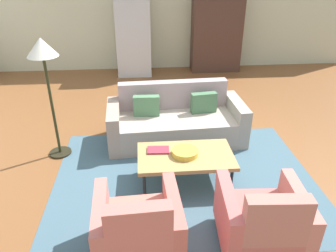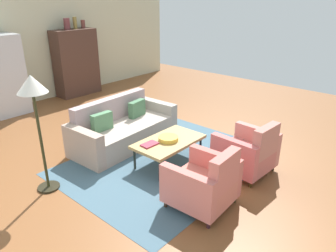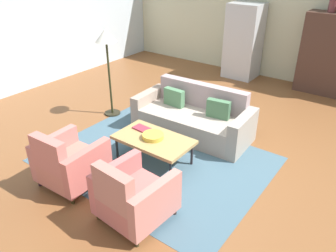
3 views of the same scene
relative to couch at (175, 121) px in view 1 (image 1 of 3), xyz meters
The scene contains 12 objects.
ground_plane 0.74m from the couch, 56.20° to the right, with size 11.44×11.44×0.00m, color brown.
wall_back 3.95m from the couch, 84.26° to the left, with size 9.53×0.12×2.80m, color beige.
area_rug 1.17m from the couch, 89.80° to the right, with size 3.40×2.60×0.01m, color #425F6F.
couch is the anchor object (origin of this frame).
coffee_table 1.19m from the couch, 89.81° to the right, with size 1.20×0.70×0.42m.
armchair_left 2.43m from the couch, 104.15° to the right, with size 0.84×0.84×0.88m.
armchair_right 2.43m from the couch, 75.70° to the right, with size 0.85×0.85×0.88m.
fruit_bowl 1.20m from the couch, 90.25° to the right, with size 0.33×0.33×0.07m, color gold.
book_stack 1.13m from the couch, 107.33° to the right, with size 0.29×0.19×0.02m.
cabinet 3.74m from the couch, 68.24° to the left, with size 1.20×0.51×1.80m.
refrigerator 3.45m from the couch, 101.28° to the left, with size 0.80×0.73×1.85m.
floor_lamp 2.14m from the couch, 168.95° to the right, with size 0.40×0.40×1.72m.
Camera 1 is at (-0.89, -4.04, 2.64)m, focal length 34.91 mm.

